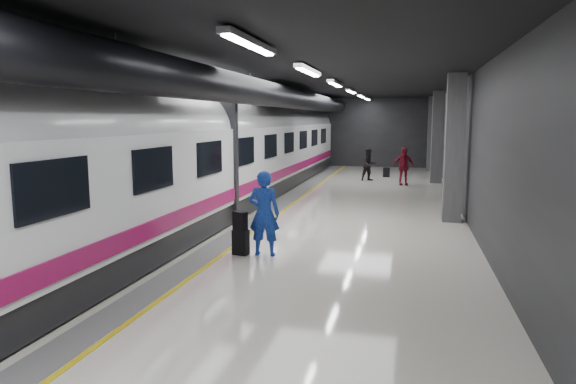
# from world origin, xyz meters

# --- Properties ---
(ground) EXTENTS (40.00, 40.00, 0.00)m
(ground) POSITION_xyz_m (0.00, 0.00, 0.00)
(ground) COLOR beige
(ground) RESTS_ON ground
(platform_hall) EXTENTS (10.02, 40.02, 4.51)m
(platform_hall) POSITION_xyz_m (-0.29, 0.96, 3.54)
(platform_hall) COLOR black
(platform_hall) RESTS_ON ground
(train) EXTENTS (3.05, 38.00, 4.05)m
(train) POSITION_xyz_m (-3.25, -0.00, 2.07)
(train) COLOR black
(train) RESTS_ON ground
(traveler_main) EXTENTS (0.74, 0.51, 1.98)m
(traveler_main) POSITION_xyz_m (0.01, -3.20, 0.99)
(traveler_main) COLOR blue
(traveler_main) RESTS_ON ground
(suitcase_main) EXTENTS (0.40, 0.29, 0.59)m
(suitcase_main) POSITION_xyz_m (-0.54, -3.28, 0.29)
(suitcase_main) COLOR black
(suitcase_main) RESTS_ON ground
(shoulder_bag) EXTENTS (0.38, 0.30, 0.44)m
(shoulder_bag) POSITION_xyz_m (-0.54, -3.32, 0.81)
(shoulder_bag) COLOR black
(shoulder_bag) RESTS_ON suitcase_main
(traveler_far_a) EXTENTS (1.03, 0.96, 1.68)m
(traveler_far_a) POSITION_xyz_m (1.24, 12.06, 0.84)
(traveler_far_a) COLOR black
(traveler_far_a) RESTS_ON ground
(traveler_far_b) EXTENTS (1.14, 0.69, 1.81)m
(traveler_far_b) POSITION_xyz_m (2.98, 10.65, 0.91)
(traveler_far_b) COLOR maroon
(traveler_far_b) RESTS_ON ground
(suitcase_far) EXTENTS (0.37, 0.27, 0.51)m
(suitcase_far) POSITION_xyz_m (2.04, 13.95, 0.26)
(suitcase_far) COLOR black
(suitcase_far) RESTS_ON ground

